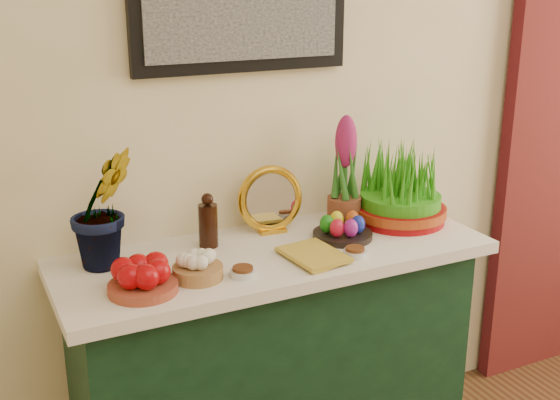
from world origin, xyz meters
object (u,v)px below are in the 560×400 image
object	(u,v)px
sideboard	(274,374)
wheatgrass_sabzeh	(401,189)
mirror	(270,200)
book	(292,260)
hyacinth_green	(102,189)

from	to	relation	value
sideboard	wheatgrass_sabzeh	xyz separation A→B (m)	(0.52, 0.04, 0.58)
mirror	book	distance (m)	0.31
wheatgrass_sabzeh	hyacinth_green	bearing A→B (deg)	176.53
hyacinth_green	mirror	distance (m)	0.59
mirror	sideboard	bearing A→B (deg)	-112.35
sideboard	mirror	world-z (taller)	mirror
sideboard	mirror	size ratio (longest dim) A/B	5.51
sideboard	hyacinth_green	distance (m)	0.88
hyacinth_green	book	world-z (taller)	hyacinth_green
mirror	wheatgrass_sabzeh	bearing A→B (deg)	-13.57
sideboard	wheatgrass_sabzeh	distance (m)	0.78
hyacinth_green	wheatgrass_sabzeh	bearing A→B (deg)	-15.56
book	sideboard	bearing A→B (deg)	83.90
sideboard	wheatgrass_sabzeh	world-z (taller)	wheatgrass_sabzeh
sideboard	wheatgrass_sabzeh	size ratio (longest dim) A/B	3.94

